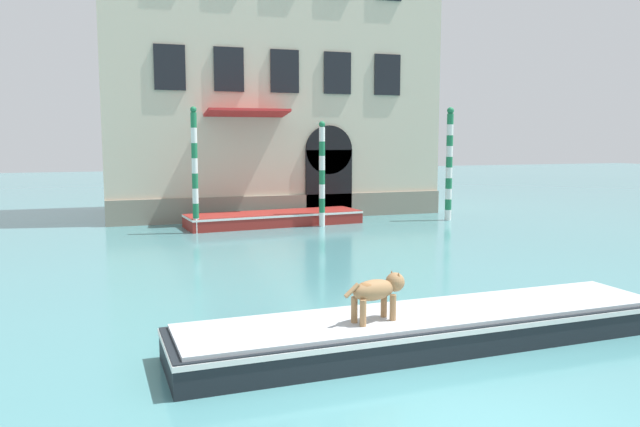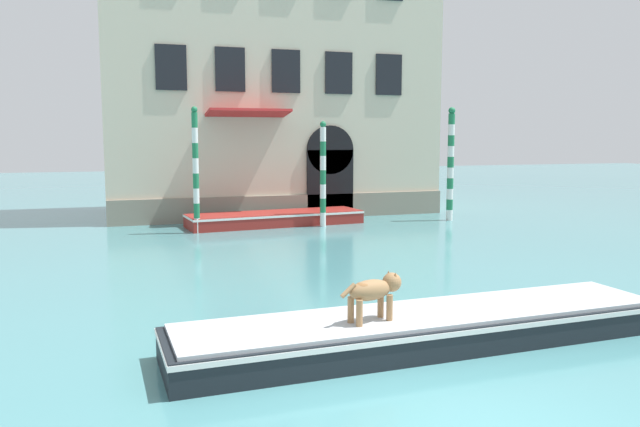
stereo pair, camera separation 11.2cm
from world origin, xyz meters
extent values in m
cube|color=beige|center=(3.02, 22.20, 6.75)|extent=(14.12, 6.00, 13.50)
cube|color=gray|center=(3.02, 19.15, 0.50)|extent=(14.12, 0.16, 1.00)
cube|color=black|center=(4.91, 19.14, 1.42)|extent=(2.03, 0.14, 2.84)
cylinder|color=black|center=(4.91, 19.14, 2.84)|extent=(2.03, 0.14, 2.03)
cube|color=black|center=(-1.50, 19.16, 6.00)|extent=(1.17, 0.10, 1.71)
cube|color=black|center=(0.76, 19.16, 6.00)|extent=(1.17, 0.10, 1.71)
cube|color=black|center=(3.02, 19.16, 6.00)|extent=(1.17, 0.10, 1.71)
cube|color=black|center=(5.28, 19.16, 6.00)|extent=(1.17, 0.10, 1.71)
cube|color=black|center=(7.54, 19.16, 6.00)|extent=(1.17, 0.10, 1.71)
cube|color=#B22323|center=(1.33, 18.50, 4.31)|extent=(3.18, 1.40, 0.29)
cube|color=black|center=(1.10, 3.25, 0.24)|extent=(8.50, 1.96, 0.49)
cube|color=white|center=(1.10, 3.25, 0.43)|extent=(8.53, 1.99, 0.08)
cube|color=#B2B7BC|center=(1.10, 3.25, 0.52)|extent=(8.24, 1.82, 0.06)
cylinder|color=#997047|center=(0.25, 3.22, 0.75)|extent=(0.10, 0.10, 0.41)
cylinder|color=#997047|center=(0.31, 3.00, 0.75)|extent=(0.10, 0.10, 0.41)
cylinder|color=#997047|center=(-0.30, 3.08, 0.75)|extent=(0.10, 0.10, 0.41)
cylinder|color=#997047|center=(-0.25, 2.86, 0.75)|extent=(0.10, 0.10, 0.41)
ellipsoid|color=#997047|center=(0.00, 3.04, 1.04)|extent=(0.81, 0.49, 0.32)
ellipsoid|color=brown|center=(-0.11, 3.01, 1.13)|extent=(0.38, 0.30, 0.11)
sphere|color=#997047|center=(0.41, 3.14, 1.12)|extent=(0.30, 0.30, 0.30)
cone|color=brown|center=(0.39, 3.22, 1.23)|extent=(0.09, 0.09, 0.12)
cone|color=brown|center=(0.43, 3.06, 1.23)|extent=(0.09, 0.09, 0.12)
cylinder|color=#997047|center=(-0.40, 2.94, 1.09)|extent=(0.28, 0.13, 0.22)
cube|color=maroon|center=(2.15, 17.61, 0.25)|extent=(6.87, 2.44, 0.50)
cube|color=white|center=(2.15, 17.61, 0.44)|extent=(6.90, 2.47, 0.08)
cube|color=#8C7251|center=(2.15, 17.61, 0.22)|extent=(3.81, 1.70, 0.45)
cylinder|color=white|center=(-0.98, 16.50, 0.26)|extent=(0.21, 0.21, 0.53)
cylinder|color=#1E7247|center=(-0.98, 16.50, 0.79)|extent=(0.21, 0.21, 0.53)
cylinder|color=white|center=(-0.98, 16.50, 1.32)|extent=(0.21, 0.21, 0.53)
cylinder|color=#1E7247|center=(-0.98, 16.50, 1.85)|extent=(0.21, 0.21, 0.53)
cylinder|color=white|center=(-0.98, 16.50, 2.37)|extent=(0.21, 0.21, 0.53)
cylinder|color=#1E7247|center=(-0.98, 16.50, 2.90)|extent=(0.21, 0.21, 0.53)
cylinder|color=white|center=(-0.98, 16.50, 3.43)|extent=(0.21, 0.21, 0.53)
cylinder|color=#1E7247|center=(-0.98, 16.50, 3.96)|extent=(0.21, 0.21, 0.53)
sphere|color=#1E7247|center=(-0.98, 16.50, 4.32)|extent=(0.22, 0.22, 0.22)
cylinder|color=white|center=(9.22, 16.74, 0.22)|extent=(0.26, 0.26, 0.43)
cylinder|color=#1E7247|center=(9.22, 16.74, 0.65)|extent=(0.26, 0.26, 0.43)
cylinder|color=white|center=(9.22, 16.74, 1.08)|extent=(0.26, 0.26, 0.43)
cylinder|color=#1E7247|center=(9.22, 16.74, 1.51)|extent=(0.26, 0.26, 0.43)
cylinder|color=white|center=(9.22, 16.74, 1.94)|extent=(0.26, 0.26, 0.43)
cylinder|color=#1E7247|center=(9.22, 16.74, 2.37)|extent=(0.26, 0.26, 0.43)
cylinder|color=white|center=(9.22, 16.74, 2.80)|extent=(0.26, 0.26, 0.43)
cylinder|color=#1E7247|center=(9.22, 16.74, 3.23)|extent=(0.26, 0.26, 0.43)
cylinder|color=white|center=(9.22, 16.74, 3.66)|extent=(0.26, 0.26, 0.43)
cylinder|color=#1E7247|center=(9.22, 16.74, 4.09)|extent=(0.26, 0.26, 0.43)
sphere|color=#1E7247|center=(9.22, 16.74, 4.42)|extent=(0.27, 0.27, 0.27)
cylinder|color=white|center=(3.76, 16.65, 0.27)|extent=(0.22, 0.22, 0.53)
cylinder|color=#1E7247|center=(3.76, 16.65, 0.80)|extent=(0.22, 0.22, 0.53)
cylinder|color=white|center=(3.76, 16.65, 1.34)|extent=(0.22, 0.22, 0.53)
cylinder|color=#1E7247|center=(3.76, 16.65, 1.87)|extent=(0.22, 0.22, 0.53)
cylinder|color=white|center=(3.76, 16.65, 2.41)|extent=(0.22, 0.22, 0.53)
cylinder|color=#1E7247|center=(3.76, 16.65, 2.94)|extent=(0.22, 0.22, 0.53)
cylinder|color=white|center=(3.76, 16.65, 3.48)|extent=(0.22, 0.22, 0.53)
sphere|color=#1E7247|center=(3.76, 16.65, 3.84)|extent=(0.23, 0.23, 0.23)
camera|label=1|loc=(-3.73, -5.53, 3.36)|focal=35.00mm
camera|label=2|loc=(-3.63, -5.57, 3.36)|focal=35.00mm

